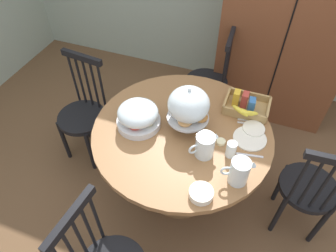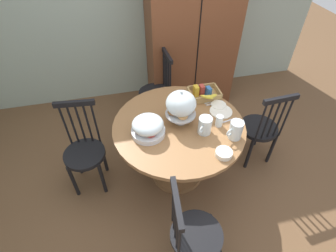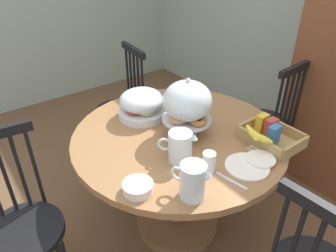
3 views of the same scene
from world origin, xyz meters
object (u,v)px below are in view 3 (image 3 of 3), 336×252
at_px(china_plate_small, 261,159).
at_px(orange_juice_pitcher, 193,182).
at_px(china_plate_large, 247,166).
at_px(pastry_stand_with_dome, 187,103).
at_px(dining_table, 178,161).
at_px(windsor_chair_near_window, 122,110).
at_px(windsor_chair_by_cabinet, 23,229).
at_px(cereal_basket, 269,135).
at_px(butter_dish, 209,156).
at_px(windsor_chair_far_side, 267,124).
at_px(fruit_platter_covered, 142,104).
at_px(drinking_glass, 209,163).
at_px(cereal_bowl, 138,187).
at_px(milk_pitcher, 179,148).

bearing_deg(china_plate_small, orange_juice_pitcher, -93.15).
relative_size(orange_juice_pitcher, china_plate_large, 0.87).
bearing_deg(orange_juice_pitcher, china_plate_small, 86.85).
xyz_separation_m(pastry_stand_with_dome, china_plate_small, (0.43, 0.13, -0.18)).
distance_m(dining_table, china_plate_small, 0.54).
bearing_deg(dining_table, china_plate_small, 20.03).
bearing_deg(china_plate_large, windsor_chair_near_window, 178.13).
bearing_deg(windsor_chair_by_cabinet, orange_juice_pitcher, 49.02).
xyz_separation_m(cereal_basket, butter_dish, (-0.09, -0.37, -0.03)).
height_order(dining_table, butter_dish, butter_dish).
height_order(pastry_stand_with_dome, china_plate_small, pastry_stand_with_dome).
bearing_deg(windsor_chair_far_side, windsor_chair_by_cabinet, -92.85).
bearing_deg(china_plate_large, fruit_platter_covered, -169.71).
bearing_deg(windsor_chair_near_window, drinking_glass, -9.89).
relative_size(dining_table, cereal_basket, 3.89).
distance_m(drinking_glass, butter_dish, 0.12).
xyz_separation_m(pastry_stand_with_dome, drinking_glass, (0.33, -0.14, -0.14)).
xyz_separation_m(windsor_chair_near_window, butter_dish, (1.18, -0.14, 0.30)).
bearing_deg(cereal_basket, drinking_glass, -91.16).
relative_size(cereal_basket, cereal_bowl, 2.26).
xyz_separation_m(fruit_platter_covered, milk_pitcher, (0.49, -0.10, -0.01)).
bearing_deg(china_plate_large, milk_pitcher, -137.51).
distance_m(cereal_basket, china_plate_small, 0.20).
relative_size(windsor_chair_far_side, butter_dish, 16.25).
bearing_deg(windsor_chair_far_side, china_plate_small, -56.94).
distance_m(orange_juice_pitcher, cereal_basket, 0.62).
bearing_deg(drinking_glass, milk_pitcher, -160.92).
xyz_separation_m(windsor_chair_by_cabinet, china_plate_large, (0.57, 0.98, 0.29)).
bearing_deg(fruit_platter_covered, cereal_bowl, -34.75).
xyz_separation_m(china_plate_large, drinking_glass, (-0.09, -0.18, 0.05)).
bearing_deg(windsor_chair_near_window, pastry_stand_with_dome, -5.11).
bearing_deg(pastry_stand_with_dome, windsor_chair_near_window, 174.89).
bearing_deg(windsor_chair_far_side, cereal_bowl, -77.80).
distance_m(china_plate_large, butter_dish, 0.20).
bearing_deg(cereal_bowl, drinking_glass, 75.27).
bearing_deg(windsor_chair_far_side, windsor_chair_near_window, -137.87).
distance_m(orange_juice_pitcher, china_plate_large, 0.35).
distance_m(dining_table, pastry_stand_with_dome, 0.41).
height_order(dining_table, china_plate_small, china_plate_small).
bearing_deg(cereal_bowl, china_plate_large, 70.49).
distance_m(dining_table, cereal_bowl, 0.56).
bearing_deg(pastry_stand_with_dome, cereal_bowl, -63.81).
height_order(windsor_chair_near_window, china_plate_small, windsor_chair_near_window).
distance_m(fruit_platter_covered, drinking_glass, 0.65).
xyz_separation_m(dining_table, orange_juice_pitcher, (0.43, -0.27, 0.29)).
relative_size(dining_table, china_plate_large, 5.58).
height_order(windsor_chair_far_side, drinking_glass, windsor_chair_far_side).
bearing_deg(butter_dish, windsor_chair_by_cabinet, -114.19).
bearing_deg(pastry_stand_with_dome, china_plate_small, 16.67).
bearing_deg(milk_pitcher, china_plate_small, 50.86).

